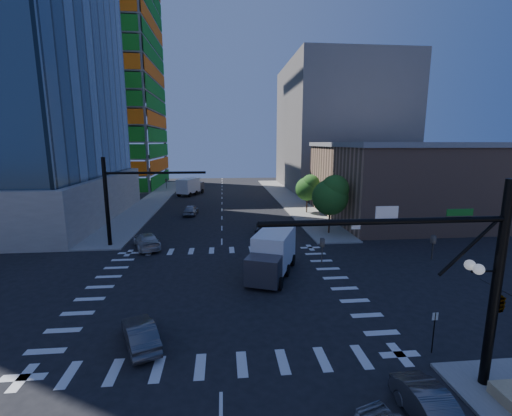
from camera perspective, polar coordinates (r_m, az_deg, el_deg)
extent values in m
plane|color=black|center=(26.05, -5.76, -13.09)|extent=(160.00, 160.00, 0.00)
cube|color=silver|center=(26.05, -5.76, -13.08)|extent=(20.00, 20.00, 0.01)
cube|color=gray|center=(65.82, 5.26, 1.65)|extent=(5.00, 60.00, 0.15)
cube|color=gray|center=(65.92, -16.62, 1.25)|extent=(5.00, 60.00, 0.15)
cube|color=#167D1D|center=(88.26, -16.32, 19.53)|extent=(0.12, 24.00, 49.00)
cube|color=orange|center=(79.53, -27.62, 19.78)|extent=(24.00, 0.12, 49.00)
cube|color=#A77C61|center=(52.37, 22.76, 3.92)|extent=(20.00, 22.00, 10.00)
cube|color=slate|center=(52.08, 23.19, 9.72)|extent=(20.50, 22.50, 0.60)
cube|color=slate|center=(83.31, 13.54, 12.93)|extent=(24.00, 30.00, 28.00)
cylinder|color=black|center=(17.69, 35.15, -10.67)|extent=(0.40, 0.40, 9.00)
cylinder|color=black|center=(14.13, 20.87, -2.11)|extent=(10.00, 0.24, 0.24)
cylinder|color=black|center=(16.30, 32.08, -5.40)|extent=(2.50, 0.14, 2.50)
imported|color=black|center=(15.38, 27.32, -5.84)|extent=(0.16, 0.20, 1.00)
imported|color=black|center=(13.51, 10.94, -7.00)|extent=(0.16, 0.20, 1.00)
imported|color=black|center=(18.08, 35.53, -12.49)|extent=(0.53, 2.48, 1.00)
cube|color=white|center=(14.06, 20.97, -0.72)|extent=(0.90, 0.04, 0.50)
cube|color=#0C561A|center=(15.64, 30.85, -0.63)|extent=(1.10, 0.04, 0.28)
cylinder|color=black|center=(17.09, 33.86, -8.75)|extent=(1.20, 0.08, 0.08)
sphere|color=white|center=(16.91, 32.07, -8.04)|extent=(0.44, 0.44, 0.44)
sphere|color=white|center=(16.54, 33.12, -8.55)|extent=(0.44, 0.44, 0.44)
cylinder|color=black|center=(37.68, -23.63, 0.93)|extent=(0.40, 0.40, 9.00)
cylinder|color=black|center=(36.08, -16.38, 5.65)|extent=(10.00, 0.24, 0.24)
imported|color=black|center=(36.02, -14.73, 3.96)|extent=(0.16, 0.20, 1.00)
cylinder|color=#382316|center=(40.82, 12.09, -2.51)|extent=(0.20, 0.20, 2.27)
sphere|color=#1D5215|center=(40.23, 12.26, 1.77)|extent=(4.16, 4.16, 4.16)
sphere|color=#377828|center=(39.93, 13.00, 3.09)|extent=(3.25, 3.25, 3.25)
cylinder|color=#382316|center=(52.23, 8.46, 0.32)|extent=(0.20, 0.20, 1.92)
sphere|color=#1D5215|center=(51.83, 8.54, 3.16)|extent=(3.52, 3.52, 3.52)
sphere|color=#377828|center=(51.53, 9.07, 4.03)|extent=(2.75, 2.75, 2.75)
cylinder|color=black|center=(20.44, 27.47, -17.98)|extent=(0.06, 0.06, 2.20)
cube|color=silver|center=(20.04, 27.71, -15.71)|extent=(0.30, 0.03, 0.40)
imported|color=#515256|center=(16.26, 27.54, -27.95)|extent=(1.62, 4.10, 1.33)
imported|color=black|center=(39.47, 1.78, -3.51)|extent=(3.35, 5.81, 1.52)
imported|color=#B6B6B6|center=(36.52, -17.76, -5.21)|extent=(3.92, 5.75, 1.55)
imported|color=#93959A|center=(51.50, -10.82, -0.30)|extent=(2.14, 4.59, 1.52)
imported|color=#4A4B4F|center=(20.07, -18.73, -19.23)|extent=(2.90, 4.32, 1.35)
cube|color=white|center=(27.45, 2.61, -7.22)|extent=(4.37, 5.93, 2.78)
cube|color=#39383F|center=(27.68, 2.59, -8.59)|extent=(3.00, 2.70, 2.03)
cube|color=silver|center=(71.18, -10.77, 3.78)|extent=(4.49, 5.92, 2.78)
cube|color=#39383F|center=(71.27, -10.75, 3.23)|extent=(3.02, 2.75, 2.03)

